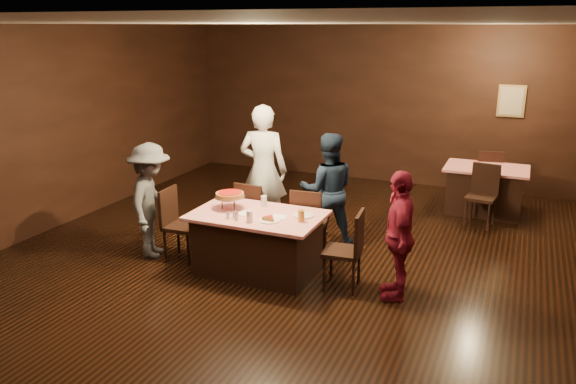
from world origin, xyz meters
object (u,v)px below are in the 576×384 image
object	(u,v)px
diner_white_jacket	(263,170)
diner_red_shirt	(399,235)
plate_empty	(303,215)
back_table	(485,190)
chair_back_near	(481,196)
glass_front_left	(249,216)
chair_far_left	(255,214)
main_table	(258,243)
diner_navy_hoodie	(328,190)
chair_end_left	(182,225)
diner_grey_knit	(151,201)
glass_amber	(301,216)
pizza_stand	(230,195)
glass_back	(264,201)
chair_far_right	(309,222)
chair_end_right	(342,250)
chair_back_far	(488,176)

from	to	relation	value
diner_white_jacket	diner_red_shirt	xyz separation A→B (m)	(2.27, -1.28, -0.22)
diner_white_jacket	plate_empty	xyz separation A→B (m)	(1.08, -1.15, -0.18)
diner_white_jacket	back_table	bearing A→B (deg)	-151.06
chair_back_near	glass_front_left	bearing A→B (deg)	-118.15
chair_far_left	main_table	bearing A→B (deg)	122.26
diner_navy_hoodie	chair_end_left	bearing A→B (deg)	13.30
diner_grey_knit	glass_amber	bearing A→B (deg)	-109.55
pizza_stand	glass_back	size ratio (longest dim) A/B	2.71
chair_far_right	pizza_stand	bearing A→B (deg)	36.48
chair_end_right	main_table	bearing A→B (deg)	-95.17
back_table	plate_empty	size ratio (longest dim) A/B	5.20
main_table	diner_grey_knit	xyz separation A→B (m)	(-1.53, -0.05, 0.38)
diner_red_shirt	glass_amber	xyz separation A→B (m)	(-1.14, -0.08, 0.10)
chair_far_left	diner_white_jacket	xyz separation A→B (m)	(-0.13, 0.55, 0.49)
glass_back	diner_red_shirt	bearing A→B (deg)	-8.68
main_table	chair_back_far	world-z (taller)	chair_back_far
diner_white_jacket	pizza_stand	distance (m)	1.26
back_table	chair_back_near	xyz separation A→B (m)	(0.00, -0.70, 0.09)
back_table	glass_amber	xyz separation A→B (m)	(-1.80, -3.63, 0.46)
chair_end_left	pizza_stand	bearing A→B (deg)	-89.60
chair_end_right	glass_amber	bearing A→B (deg)	-89.46
glass_front_left	glass_amber	distance (m)	0.60
chair_far_left	chair_back_near	size ratio (longest dim) A/B	1.00
chair_far_left	chair_end_right	bearing A→B (deg)	157.62
back_table	chair_end_right	xyz separation A→B (m)	(-1.30, -3.58, 0.09)
chair_back_near	glass_back	distance (m)	3.57
chair_end_right	diner_grey_knit	xyz separation A→B (m)	(-2.63, -0.05, 0.29)
chair_back_near	glass_front_left	distance (m)	3.97
glass_amber	pizza_stand	bearing A→B (deg)	174.29
chair_end_left	pizza_stand	size ratio (longest dim) A/B	2.50
back_table	pizza_stand	bearing A→B (deg)	-128.40
pizza_stand	glass_front_left	distance (m)	0.58
plate_empty	glass_front_left	world-z (taller)	glass_front_left
diner_white_jacket	plate_empty	world-z (taller)	diner_white_jacket
chair_end_right	plate_empty	bearing A→B (deg)	-110.43
main_table	chair_end_left	bearing A→B (deg)	-180.00
chair_far_right	chair_end_right	size ratio (longest dim) A/B	1.00
back_table	chair_end_left	world-z (taller)	chair_end_left
chair_end_left	plate_empty	world-z (taller)	chair_end_left
chair_end_left	diner_red_shirt	bearing A→B (deg)	-93.14
diner_red_shirt	plate_empty	size ratio (longest dim) A/B	5.95
chair_back_near	diner_navy_hoodie	distance (m)	2.55
main_table	diner_navy_hoodie	bearing A→B (deg)	68.40
chair_end_left	glass_back	world-z (taller)	chair_end_left
diner_red_shirt	pizza_stand	size ratio (longest dim) A/B	3.91
chair_end_right	diner_grey_knit	distance (m)	2.65
chair_far_right	diner_white_jacket	world-z (taller)	diner_white_jacket
diner_white_jacket	chair_end_left	bearing A→B (deg)	57.56
chair_far_left	plate_empty	size ratio (longest dim) A/B	3.80
back_table	glass_front_left	bearing A→B (deg)	-121.18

